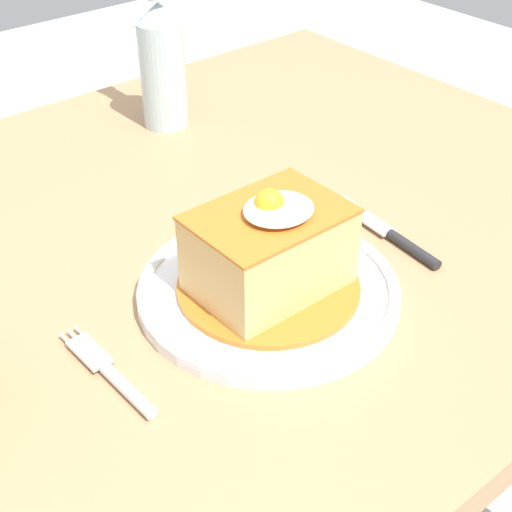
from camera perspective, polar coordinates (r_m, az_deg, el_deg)
The scene contains 6 objects.
dining_table at distance 0.91m, azimuth -8.18°, elevation -5.91°, with size 1.29×0.86×0.77m.
main_plate at distance 0.77m, azimuth 0.95°, elevation -2.54°, with size 0.27×0.27×0.02m.
sandwich_meal at distance 0.74m, azimuth 1.01°, elevation 0.26°, with size 0.19×0.19×0.12m.
fork at distance 0.69m, azimuth -10.59°, elevation -8.99°, with size 0.02×0.14×0.01m.
knife at distance 0.86m, azimuth 10.69°, elevation 1.24°, with size 0.03×0.17×0.01m.
beer_bottle_clear at distance 1.09m, azimuth -7.13°, elevation 14.60°, with size 0.06×0.06×0.27m.
Camera 1 is at (-0.33, -0.60, 1.26)m, focal length 53.00 mm.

